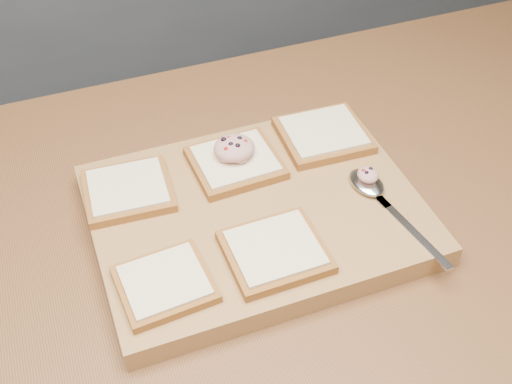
# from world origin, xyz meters

# --- Properties ---
(island_counter) EXTENTS (2.00, 0.80, 0.90)m
(island_counter) POSITION_xyz_m (0.00, 0.00, 0.45)
(island_counter) COLOR slate
(island_counter) RESTS_ON ground
(back_counter) EXTENTS (3.60, 0.62, 0.94)m
(back_counter) POSITION_xyz_m (0.00, 1.43, 0.47)
(back_counter) COLOR slate
(back_counter) RESTS_ON ground
(cutting_board) EXTENTS (0.44, 0.33, 0.04)m
(cutting_board) POSITION_xyz_m (-0.12, -0.01, 0.92)
(cutting_board) COLOR #AB7749
(cutting_board) RESTS_ON island_counter
(bread_far_left) EXTENTS (0.13, 0.12, 0.02)m
(bread_far_left) POSITION_xyz_m (-0.28, 0.07, 0.94)
(bread_far_left) COLOR #945C26
(bread_far_left) RESTS_ON cutting_board
(bread_far_center) EXTENTS (0.13, 0.12, 0.02)m
(bread_far_center) POSITION_xyz_m (-0.12, 0.07, 0.94)
(bread_far_center) COLOR #945C26
(bread_far_center) RESTS_ON cutting_board
(bread_far_right) EXTENTS (0.13, 0.12, 0.02)m
(bread_far_right) POSITION_xyz_m (0.03, 0.09, 0.94)
(bread_far_right) COLOR #945C26
(bread_far_right) RESTS_ON cutting_board
(bread_near_left) EXTENTS (0.12, 0.11, 0.02)m
(bread_near_left) POSITION_xyz_m (-0.27, -0.10, 0.94)
(bread_near_left) COLOR #945C26
(bread_near_left) RESTS_ON cutting_board
(bread_near_center) EXTENTS (0.12, 0.11, 0.02)m
(bread_near_center) POSITION_xyz_m (-0.13, -0.10, 0.94)
(bread_near_center) COLOR #945C26
(bread_near_center) RESTS_ON cutting_board
(tuna_salad_dollop) EXTENTS (0.06, 0.06, 0.03)m
(tuna_salad_dollop) POSITION_xyz_m (-0.12, 0.08, 0.97)
(tuna_salad_dollop) COLOR tan
(tuna_salad_dollop) RESTS_ON bread_far_center
(spoon) EXTENTS (0.06, 0.21, 0.01)m
(spoon) POSITION_xyz_m (0.04, -0.05, 0.94)
(spoon) COLOR silver
(spoon) RESTS_ON cutting_board
(spoon_salad) EXTENTS (0.03, 0.03, 0.02)m
(spoon_salad) POSITION_xyz_m (0.04, -0.03, 0.96)
(spoon_salad) COLOR tan
(spoon_salad) RESTS_ON spoon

